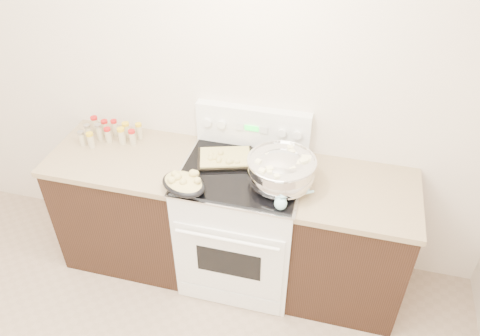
% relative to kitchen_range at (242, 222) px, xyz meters
% --- Properties ---
extents(room_shell, '(4.10, 3.60, 2.75)m').
position_rel_kitchen_range_xyz_m(room_shell, '(-0.35, -1.42, 1.21)').
color(room_shell, silver).
rests_on(room_shell, ground).
extents(counter_left, '(0.93, 0.67, 0.92)m').
position_rel_kitchen_range_xyz_m(counter_left, '(-0.83, 0.01, -0.03)').
color(counter_left, black).
rests_on(counter_left, ground).
extents(counter_right, '(0.73, 0.67, 0.92)m').
position_rel_kitchen_range_xyz_m(counter_right, '(0.73, 0.01, -0.03)').
color(counter_right, black).
rests_on(counter_right, ground).
extents(kitchen_range, '(0.78, 0.73, 1.22)m').
position_rel_kitchen_range_xyz_m(kitchen_range, '(0.00, 0.00, 0.00)').
color(kitchen_range, white).
rests_on(kitchen_range, ground).
extents(mixing_bowl, '(0.42, 0.42, 0.24)m').
position_rel_kitchen_range_xyz_m(mixing_bowl, '(0.26, -0.08, 0.55)').
color(mixing_bowl, silver).
rests_on(mixing_bowl, kitchen_range).
extents(roasting_pan, '(0.35, 0.30, 0.11)m').
position_rel_kitchen_range_xyz_m(roasting_pan, '(-0.29, -0.27, 0.50)').
color(roasting_pan, black).
rests_on(roasting_pan, kitchen_range).
extents(baking_sheet, '(0.41, 0.34, 0.06)m').
position_rel_kitchen_range_xyz_m(baking_sheet, '(-0.13, 0.07, 0.47)').
color(baking_sheet, black).
rests_on(baking_sheet, kitchen_range).
extents(wooden_spoon, '(0.04, 0.26, 0.04)m').
position_rel_kitchen_range_xyz_m(wooden_spoon, '(0.10, 0.01, 0.46)').
color(wooden_spoon, '#9A6646').
rests_on(wooden_spoon, kitchen_range).
extents(blue_ladle, '(0.21, 0.20, 0.09)m').
position_rel_kitchen_range_xyz_m(blue_ladle, '(0.31, -0.27, 0.48)').
color(blue_ladle, '#98D6E3').
rests_on(blue_ladle, kitchen_range).
extents(spice_jars, '(0.39, 0.24, 0.12)m').
position_rel_kitchen_range_xyz_m(spice_jars, '(-0.98, 0.14, 0.49)').
color(spice_jars, '#BFB28C').
rests_on(spice_jars, counter_left).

